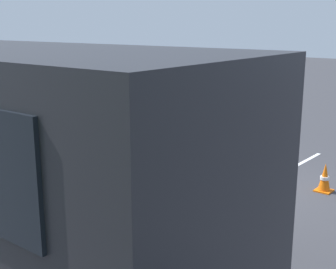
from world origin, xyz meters
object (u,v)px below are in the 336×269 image
object	(u,v)px
spectator_centre	(75,151)
stunt_motorcycle	(229,132)
traffic_cone	(325,178)
spectator_right	(53,145)
spectator_far_left	(162,169)
spectator_left	(116,164)

from	to	relation	value
spectator_centre	stunt_motorcycle	distance (m)	4.98
stunt_motorcycle	traffic_cone	size ratio (longest dim) A/B	3.25
spectator_right	traffic_cone	world-z (taller)	spectator_right
traffic_cone	spectator_far_left	bearing A→B (deg)	67.51
spectator_centre	traffic_cone	distance (m)	5.29
spectator_far_left	spectator_right	world-z (taller)	spectator_far_left
spectator_right	stunt_motorcycle	size ratio (longest dim) A/B	0.83
spectator_left	spectator_right	world-z (taller)	spectator_left
spectator_left	traffic_cone	distance (m)	4.58
spectator_far_left	spectator_right	bearing A→B (deg)	1.12
spectator_far_left	stunt_motorcycle	world-z (taller)	spectator_far_left
spectator_centre	spectator_left	bearing A→B (deg)	177.18
spectator_far_left	traffic_cone	distance (m)	3.99
spectator_far_left	stunt_motorcycle	distance (m)	5.10
spectator_far_left	spectator_centre	size ratio (longest dim) A/B	1.03
spectator_left	spectator_far_left	bearing A→B (deg)	-167.76
stunt_motorcycle	traffic_cone	bearing A→B (deg)	159.67
spectator_right	traffic_cone	distance (m)	5.83
spectator_left	traffic_cone	size ratio (longest dim) A/B	2.77
spectator_far_left	spectator_right	size ratio (longest dim) A/B	1.06
spectator_left	traffic_cone	xyz separation A→B (m)	(-2.42, -3.82, -0.73)
spectator_far_left	traffic_cone	xyz separation A→B (m)	(-1.50, -3.62, -0.78)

